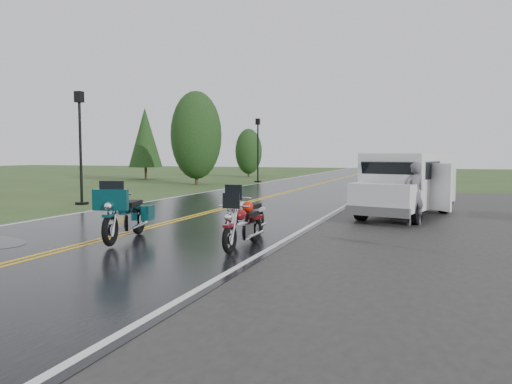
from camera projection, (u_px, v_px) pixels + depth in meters
ground at (108, 240)px, 11.16m from camera, size 120.00×120.00×0.00m
road at (258, 200)px, 20.54m from camera, size 8.00×100.00×0.04m
motorcycle_red at (229, 227)px, 9.26m from camera, size 0.69×1.89×1.11m
motorcycle_teal at (110, 217)px, 9.97m from camera, size 1.31×2.37×1.33m
motorcycle_silver at (232, 218)px, 10.14m from camera, size 0.78×2.06×1.21m
van_white at (362, 187)px, 14.11m from camera, size 3.08×5.33×1.97m
person_at_van at (414, 195)px, 13.13m from camera, size 0.72×0.70×1.68m
lamp_post_near_left at (80, 148)px, 18.71m from camera, size 0.37×0.37×4.29m
lamp_post_far_left at (258, 150)px, 33.68m from camera, size 0.37×0.37×4.35m
tree_left_mid at (196, 145)px, 31.08m from camera, size 3.19×3.19×4.98m
tree_left_far at (249, 156)px, 41.77m from camera, size 2.24×2.24×3.44m
pine_left_far at (145, 144)px, 37.67m from camera, size 2.53×2.53×5.27m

